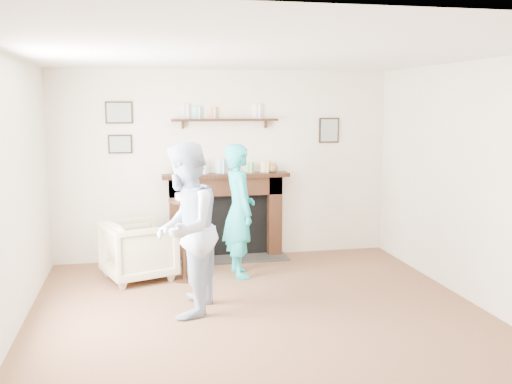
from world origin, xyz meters
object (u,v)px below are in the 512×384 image
(armchair, at_px, (140,278))
(woman, at_px, (239,275))
(man, at_px, (187,313))
(pedestal_table, at_px, (184,223))

(armchair, relative_size, woman, 0.48)
(man, height_order, woman, man)
(armchair, height_order, woman, woman)
(pedestal_table, bearing_deg, armchair, 162.56)
(armchair, distance_m, woman, 1.19)
(armchair, xyz_separation_m, woman, (1.19, -0.11, 0.00))
(man, distance_m, woman, 1.36)
(armchair, height_order, pedestal_table, pedestal_table)
(woman, height_order, pedestal_table, pedestal_table)
(armchair, xyz_separation_m, pedestal_table, (0.52, -0.16, 0.68))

